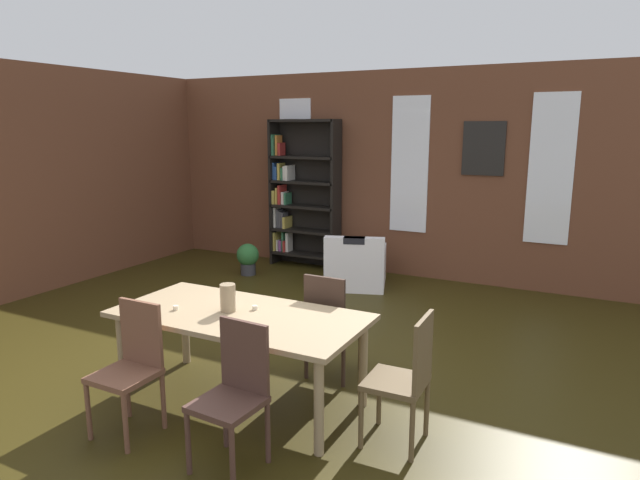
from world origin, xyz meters
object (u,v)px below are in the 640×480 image
dining_chair_far_right (330,322)px  dining_table (240,322)px  dining_chair_near_left (131,364)px  vase_on_table (228,298)px  armchair_white (356,267)px  bookshelf_tall (300,194)px  dining_chair_head_right (406,376)px  dining_chair_near_right (234,390)px  potted_plant_by_shelf (248,257)px

dining_chair_far_right → dining_table: bearing=-122.4°
dining_chair_near_left → dining_chair_far_right: size_ratio=1.00×
vase_on_table → armchair_white: (-0.38, 3.43, -0.58)m
bookshelf_tall → armchair_white: size_ratio=2.26×
dining_chair_near_left → dining_chair_far_right: 1.67m
armchair_white → dining_chair_head_right: bearing=-61.5°
dining_chair_head_right → dining_chair_near_left: same height
dining_chair_far_right → vase_on_table: bearing=-128.1°
vase_on_table → dining_chair_head_right: bearing=0.1°
dining_chair_head_right → dining_chair_far_right: size_ratio=1.00×
dining_chair_near_right → dining_chair_head_right: same height
dining_chair_near_right → dining_chair_far_right: 1.41m
bookshelf_tall → dining_chair_head_right: bearing=-52.9°
dining_chair_head_right → vase_on_table: bearing=-179.9°
armchair_white → potted_plant_by_shelf: (-1.69, -0.17, -0.01)m
dining_chair_near_left → armchair_white: bearing=90.5°
dining_chair_near_right → bookshelf_tall: (-2.21, 4.84, 0.63)m
dining_chair_head_right → dining_chair_near_left: bearing=-158.7°
dining_chair_head_right → dining_chair_far_right: same height
dining_chair_near_right → potted_plant_by_shelf: 4.76m
dining_chair_far_right → bookshelf_tall: (-2.20, 3.42, 0.63)m
vase_on_table → dining_chair_far_right: vase_on_table is taller
dining_table → dining_chair_head_right: bearing=0.1°
dining_chair_head_right → potted_plant_by_shelf: (-3.54, 3.26, -0.25)m
dining_chair_head_right → armchair_white: size_ratio=0.94×
armchair_white → dining_chair_near_right: bearing=-77.2°
dining_table → dining_chair_near_right: 0.85m
dining_chair_head_right → bookshelf_tall: bearing=127.1°
vase_on_table → potted_plant_by_shelf: size_ratio=0.47×
dining_table → dining_chair_near_right: (0.45, -0.71, -0.16)m
dining_table → armchair_white: 3.48m
dining_table → dining_chair_far_right: size_ratio=2.10×
vase_on_table → dining_chair_head_right: size_ratio=0.23×
vase_on_table → dining_chair_far_right: size_ratio=0.23×
bookshelf_tall → dining_chair_near_right: bearing=-65.5°
dining_chair_near_right → bookshelf_tall: 5.35m
dining_chair_near_left → potted_plant_by_shelf: bearing=113.5°
dining_table → bookshelf_tall: size_ratio=0.87×
vase_on_table → armchair_white: vase_on_table is taller
dining_chair_near_right → dining_chair_far_right: same height
dining_table → dining_chair_head_right: (1.37, 0.00, -0.16)m
dining_chair_near_right → armchair_white: 4.24m
vase_on_table → dining_chair_near_right: bearing=-51.6°
dining_chair_head_right → dining_table: bearing=-179.9°
vase_on_table → dining_chair_near_right: (0.56, -0.71, -0.34)m
vase_on_table → bookshelf_tall: bearing=111.7°
vase_on_table → potted_plant_by_shelf: bearing=122.4°
armchair_white → potted_plant_by_shelf: size_ratio=2.15×
dining_chair_far_right → dining_chair_near_right: bearing=-89.8°
dining_table → dining_chair_far_right: (0.45, 0.71, -0.16)m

